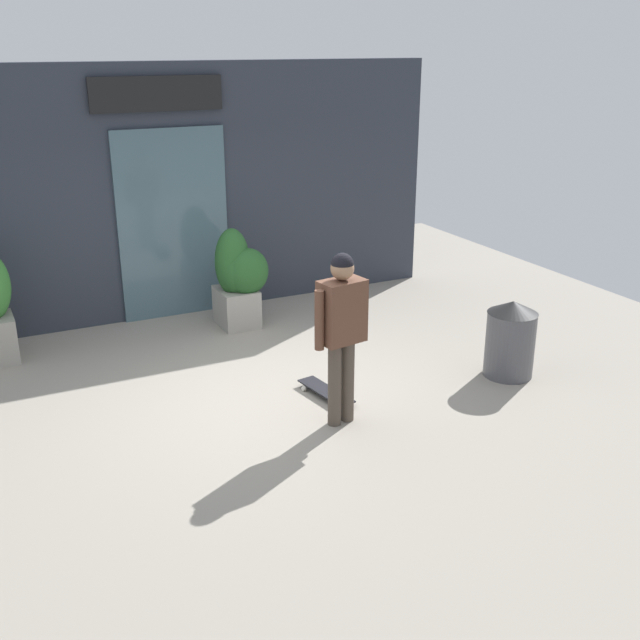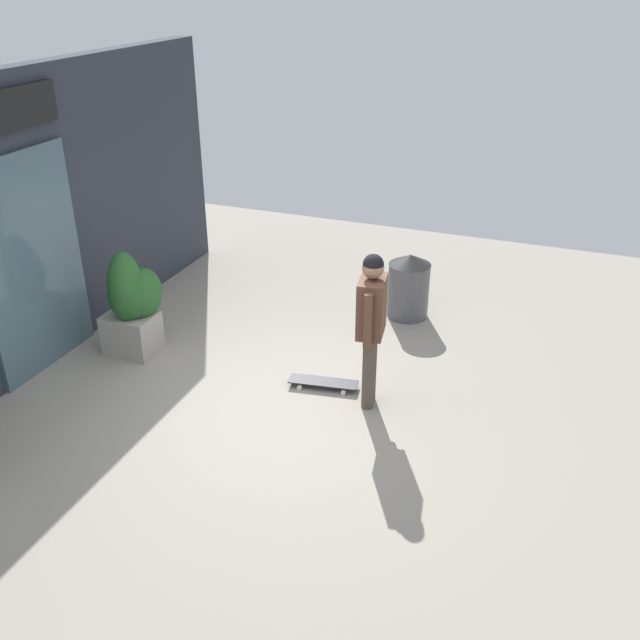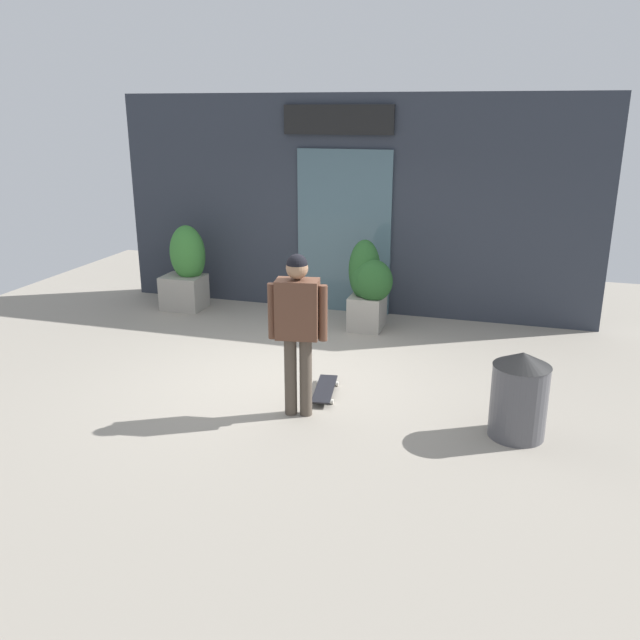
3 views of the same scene
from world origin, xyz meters
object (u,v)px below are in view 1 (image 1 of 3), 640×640
Objects in this scene: planter_box_right at (238,278)px; trash_bin at (510,338)px; skateboarder at (342,321)px; skateboard at (326,391)px.

planter_box_right reaches higher than trash_bin.
skateboarder is 2.16× the size of skateboard.
skateboard is 2.48m from planter_box_right.
skateboarder reaches higher than trash_bin.
skateboarder is at bearing -175.95° from trash_bin.
skateboard is (0.12, 0.57, -1.00)m from skateboarder.
trash_bin reaches higher than skateboard.
skateboard is at bearing 168.84° from trash_bin.
trash_bin is (2.15, -2.81, -0.22)m from planter_box_right.
skateboarder is 1.31× the size of planter_box_right.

